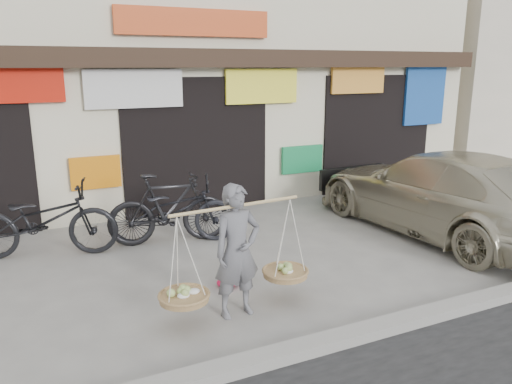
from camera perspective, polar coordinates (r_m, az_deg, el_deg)
name	(u,v)px	position (r m, az deg, el deg)	size (l,w,h in m)	color
ground	(277,272)	(7.36, 2.44, -9.10)	(70.00, 70.00, 0.00)	gray
kerb	(361,333)	(5.82, 11.95, -15.47)	(70.00, 0.25, 0.12)	gray
shophouse_block	(156,43)	(12.79, -11.40, 16.40)	(14.00, 6.32, 7.00)	beige
street_vendor	(237,256)	(5.91, -2.16, -7.35)	(1.92, 0.67, 1.61)	slate
bike_0	(43,220)	(8.41, -23.15, -2.99)	(0.78, 2.24, 1.18)	black
bike_1	(169,209)	(8.43, -9.95, -1.87)	(0.57, 2.01, 1.21)	black
bike_2	(174,210)	(8.48, -9.38, -2.08)	(0.74, 2.12, 1.11)	black
suv	(440,192)	(9.42, 20.30, 0.00)	(2.38, 5.21, 1.48)	#B7AF93
red_bag	(228,282)	(6.87, -3.26, -10.22)	(0.31, 0.25, 0.14)	#C1123A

